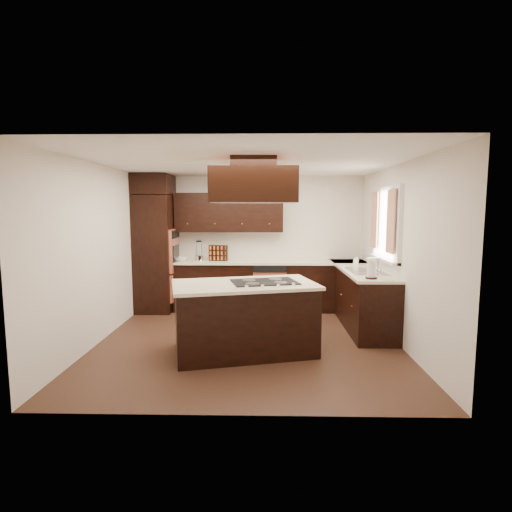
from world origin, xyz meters
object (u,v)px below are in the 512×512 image
(island, at_px, (245,319))
(range_hood, at_px, (254,186))
(oven_column, at_px, (155,254))
(spice_rack, at_px, (218,253))

(island, xyz_separation_m, range_hood, (0.13, -0.10, 1.72))
(oven_column, height_order, range_hood, range_hood)
(spice_rack, bearing_deg, range_hood, -61.60)
(oven_column, bearing_deg, range_hood, -50.26)
(oven_column, height_order, island, oven_column)
(range_hood, bearing_deg, spice_rack, 107.19)
(range_hood, bearing_deg, island, 142.94)
(spice_rack, bearing_deg, island, -63.90)
(island, bearing_deg, oven_column, 115.09)
(island, relative_size, range_hood, 1.68)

